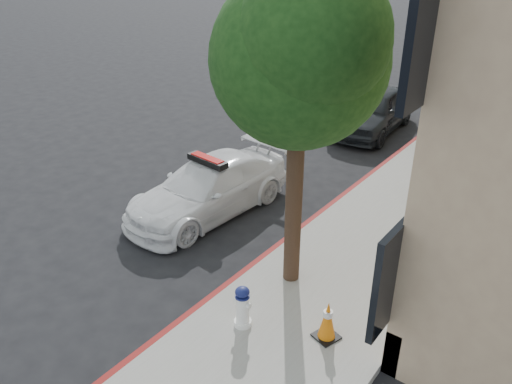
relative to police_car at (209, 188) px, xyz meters
The scene contains 10 objects.
ground 1.06m from the police_car, 74.44° to the left, with size 120.00×120.00×0.00m, color black.
sidewalk 11.48m from the police_car, 70.51° to the left, with size 3.20×50.00×0.15m, color gray.
curb_strip 11.06m from the police_car, 78.06° to the left, with size 0.12×50.00×0.15m, color maroon.
tree_near 4.96m from the police_car, 20.91° to the right, with size 2.92×2.82×5.62m.
tree_mid 8.28m from the police_car, 65.10° to the left, with size 2.77×2.64×5.43m.
police_car is the anchor object (origin of this frame).
parked_car_mid 7.63m from the police_car, 85.09° to the left, with size 1.77×4.39×1.50m, color black.
parked_car_far 15.10m from the police_car, 84.58° to the left, with size 1.43×4.11×1.36m, color #161737.
fire_hydrant 4.24m from the police_car, 40.85° to the right, with size 0.31×0.29×0.76m.
traffic_cone 4.97m from the police_car, 26.12° to the right, with size 0.46×0.46×0.70m.
Camera 1 is at (7.01, -8.57, 5.90)m, focal length 35.00 mm.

